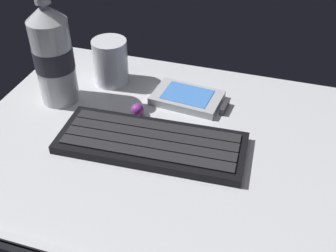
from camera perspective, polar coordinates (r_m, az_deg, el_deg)
The scene contains 6 objects.
ground_plane at distance 65.82cm, azimuth -0.06°, elevation -2.84°, with size 64.00×48.00×2.80cm.
keyboard at distance 63.83cm, azimuth -2.33°, elevation -2.30°, with size 29.50×12.40×1.70cm.
handheld_device at distance 73.57cm, azimuth 3.15°, elevation 3.82°, with size 13.29×8.73×1.50cm.
juice_cup at distance 78.30cm, azimuth -7.89°, elevation 8.55°, with size 6.40×6.40×8.50cm.
water_bottle at distance 72.59cm, azimuth -15.59°, elevation 9.53°, with size 6.73×6.73×20.80cm.
trackball_mouse at distance 70.23cm, azimuth -4.25°, elevation 2.25°, with size 2.20×2.20×2.20cm, color purple.
Camera 1 is at (14.73, -47.52, 42.36)cm, focal length 44.17 mm.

